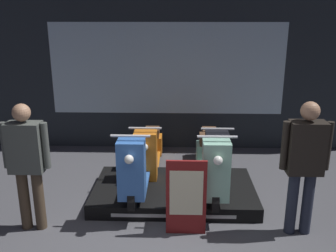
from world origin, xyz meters
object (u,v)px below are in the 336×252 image
scooter_backrow_0 (149,153)px  scooter_backrow_1 (213,153)px  person_left_browsing (27,159)px  person_right_browsing (305,159)px  scooter_display_right (211,165)px  scooter_display_left (137,164)px  price_sign_board (186,197)px

scooter_backrow_0 → scooter_backrow_1: 1.04m
person_left_browsing → person_right_browsing: person_right_browsing is taller
scooter_backrow_0 → person_right_browsing: 2.62m
person_left_browsing → scooter_display_right: bearing=18.3°
scooter_backrow_0 → scooter_display_right: bearing=-44.4°
scooter_display_left → scooter_backrow_1: (1.13, 0.92, -0.19)m
scooter_backrow_0 → person_left_browsing: 2.18m
scooter_display_left → person_left_browsing: bearing=-148.5°
scooter_display_left → person_left_browsing: 1.47m
person_right_browsing → scooter_display_left: bearing=159.9°
scooter_backrow_1 → person_right_browsing: size_ratio=1.08×
price_sign_board → person_right_browsing: bearing=2.7°
scooter_display_right → person_left_browsing: person_left_browsing is taller
scooter_display_left → scooter_display_right: bearing=0.0°
scooter_display_right → person_right_browsing: bearing=-36.7°
scooter_backrow_1 → person_left_browsing: person_left_browsing is taller
scooter_display_right → scooter_display_left: bearing=180.0°
scooter_backrow_1 → person_right_browsing: bearing=-61.7°
scooter_backrow_1 → person_left_browsing: bearing=-144.6°
person_right_browsing → person_left_browsing: bearing=180.0°
scooter_display_right → person_left_browsing: bearing=-161.7°
scooter_display_right → scooter_backrow_1: (0.10, 0.92, -0.19)m
person_right_browsing → price_sign_board: (-1.36, -0.06, -0.48)m
scooter_backrow_1 → person_left_browsing: (-2.34, -1.66, 0.55)m
scooter_backrow_0 → person_right_browsing: size_ratio=1.08×
scooter_display_left → person_right_browsing: (2.03, -0.74, 0.39)m
scooter_display_left → scooter_backrow_0: bearing=84.5°
scooter_backrow_1 → scooter_display_right: bearing=-96.2°
scooter_backrow_0 → person_left_browsing: size_ratio=1.11×
scooter_backrow_0 → scooter_display_left: bearing=-95.5°
scooter_display_left → person_left_browsing: size_ratio=1.11×
scooter_display_right → price_sign_board: bearing=-114.0°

